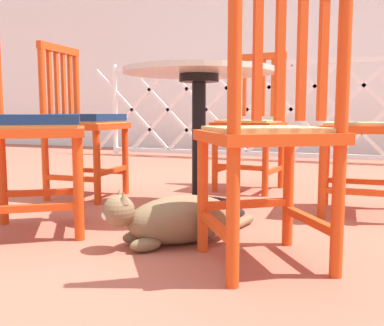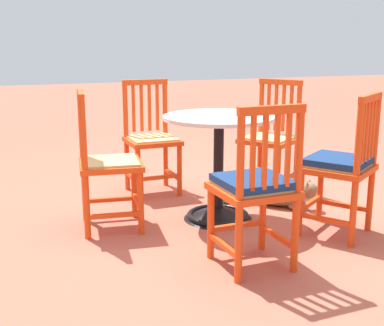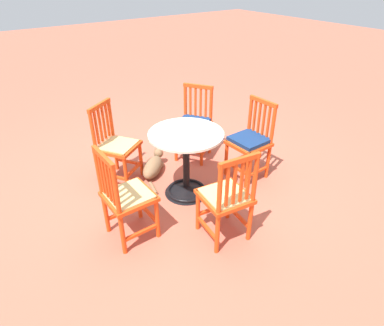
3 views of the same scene
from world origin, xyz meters
The scene contains 10 objects.
ground_plane centered at (0.00, 0.00, 0.00)m, with size 24.00×24.00×0.00m, color #AD5642.
building_wall_backdrop centered at (0.00, 3.90, 1.40)m, with size 10.00×0.20×2.80m, color white.
lattice_fence_panel centered at (-0.33, 2.86, 0.55)m, with size 3.84×0.06×1.10m.
cafe_table centered at (0.02, 0.24, 0.28)m, with size 0.76×0.76×0.73m.
orange_chair_at_corner centered at (0.49, -0.44, 0.43)m, with size 0.55×0.55×0.91m.
orange_chair_tucked_in centered at (0.82, 0.48, 0.43)m, with size 0.40×0.40×0.91m.
orange_chair_by_planter centered at (0.12, 0.99, 0.43)m, with size 0.45×0.45×0.91m.
orange_chair_facing_out centered at (-0.77, 0.37, 0.45)m, with size 0.41×0.41×0.91m.
orange_chair_near_fence centered at (-0.52, -0.37, 0.45)m, with size 0.56×0.56×0.91m.
tabby_cat centered at (0.10, -0.32, 0.10)m, with size 0.48×0.63×0.23m.
Camera 1 is at (0.74, -1.84, 0.51)m, focal length 40.45 mm.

